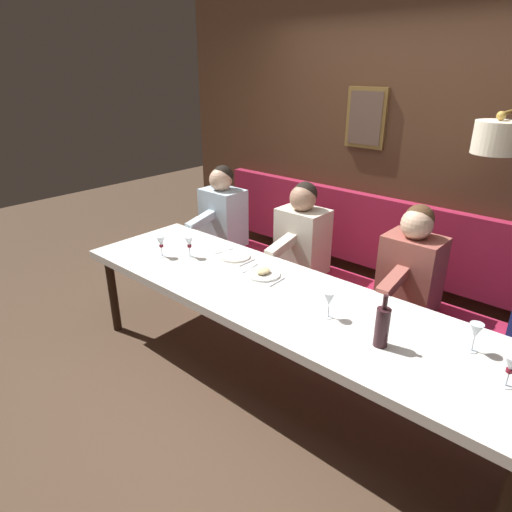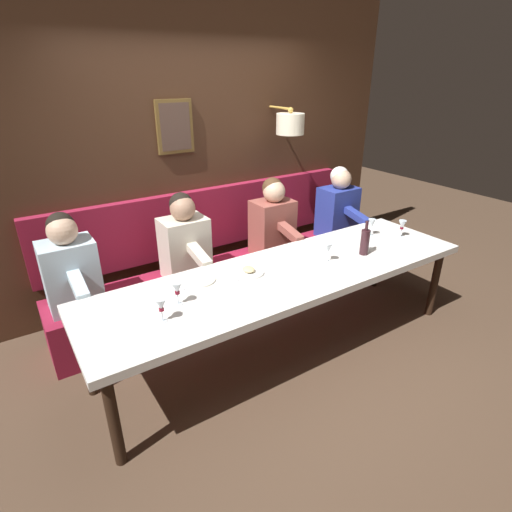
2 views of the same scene
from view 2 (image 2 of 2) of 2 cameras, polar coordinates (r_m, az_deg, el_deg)
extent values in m
plane|color=#4C3828|center=(3.60, 4.00, -12.73)|extent=(12.00, 12.00, 0.00)
cube|color=silver|center=(3.22, 4.37, -2.64)|extent=(0.90, 3.22, 0.06)
cylinder|color=black|center=(4.22, 23.83, -3.54)|extent=(0.07, 0.07, 0.68)
cylinder|color=black|center=(2.66, -19.42, -21.00)|extent=(0.07, 0.07, 0.68)
cylinder|color=black|center=(4.58, 16.72, -0.20)|extent=(0.07, 0.07, 0.68)
cylinder|color=black|center=(3.20, -22.84, -12.81)|extent=(0.07, 0.07, 0.68)
cube|color=maroon|center=(4.10, -3.41, -3.89)|extent=(0.52, 3.42, 0.45)
cube|color=#422819|center=(4.19, -8.03, 14.36)|extent=(0.10, 4.62, 2.90)
cube|color=maroon|center=(4.29, -6.97, 5.23)|extent=(0.10, 3.42, 0.64)
cube|color=brown|center=(3.99, -11.38, 17.42)|extent=(0.04, 0.35, 0.48)
cube|color=#4C382D|center=(3.97, -11.27, 17.40)|extent=(0.01, 0.29, 0.42)
cylinder|color=#B78E3D|center=(4.38, 3.42, 20.12)|extent=(0.35, 0.02, 0.02)
cylinder|color=beige|center=(4.25, 4.85, 18.05)|extent=(0.28, 0.28, 0.20)
sphere|color=#B78E3D|center=(4.24, 4.91, 19.79)|extent=(0.06, 0.06, 0.06)
cube|color=#283893|center=(4.69, 11.35, 6.11)|extent=(0.30, 0.40, 0.56)
sphere|color=#D1A889|center=(4.57, 11.92, 10.54)|extent=(0.22, 0.22, 0.22)
sphere|color=silver|center=(4.58, 11.69, 11.00)|extent=(0.20, 0.20, 0.20)
cube|color=#283893|center=(4.48, 13.95, 5.55)|extent=(0.33, 0.09, 0.14)
cube|color=#934C42|center=(4.13, 2.31, 4.06)|extent=(0.30, 0.40, 0.56)
sphere|color=#D1A889|center=(4.00, 2.57, 9.06)|extent=(0.22, 0.22, 0.22)
sphere|color=#4C331E|center=(4.02, 2.32, 9.58)|extent=(0.20, 0.20, 0.20)
cube|color=#934C42|center=(3.90, 4.79, 3.34)|extent=(0.33, 0.09, 0.14)
cube|color=beige|center=(3.70, -9.99, 1.10)|extent=(0.30, 0.40, 0.56)
sphere|color=#A37A60|center=(3.55, -10.30, 6.62)|extent=(0.22, 0.22, 0.22)
sphere|color=black|center=(3.56, -10.53, 7.21)|extent=(0.20, 0.20, 0.20)
cube|color=beige|center=(3.44, -8.06, 0.11)|extent=(0.33, 0.09, 0.14)
cube|color=silver|center=(3.48, -24.58, -2.46)|extent=(0.30, 0.40, 0.56)
sphere|color=#D1A889|center=(3.32, -25.65, 3.25)|extent=(0.22, 0.22, 0.22)
sphere|color=black|center=(3.34, -25.84, 3.89)|extent=(0.20, 0.20, 0.20)
cube|color=silver|center=(3.20, -23.75, -3.84)|extent=(0.33, 0.09, 0.14)
cylinder|color=silver|center=(3.09, -7.93, -3.34)|extent=(0.24, 0.24, 0.01)
cube|color=silver|center=(3.13, -5.38, -2.87)|extent=(0.17, 0.01, 0.01)
cube|color=silver|center=(3.05, -10.54, -3.93)|extent=(0.18, 0.04, 0.01)
cylinder|color=white|center=(3.17, -1.04, -2.31)|extent=(0.24, 0.24, 0.01)
ellipsoid|color=#D1BC84|center=(3.16, -1.04, -1.90)|extent=(0.11, 0.09, 0.04)
cube|color=silver|center=(3.22, 1.33, -1.86)|extent=(0.17, 0.02, 0.01)
cube|color=silver|center=(3.12, -3.49, -2.89)|extent=(0.18, 0.04, 0.01)
cylinder|color=silver|center=(4.10, 19.67, 2.60)|extent=(0.06, 0.06, 0.00)
cylinder|color=silver|center=(4.09, 19.75, 3.11)|extent=(0.01, 0.01, 0.07)
cone|color=silver|center=(4.06, 19.91, 4.16)|extent=(0.07, 0.07, 0.08)
cylinder|color=maroon|center=(4.07, 19.84, 3.72)|extent=(0.03, 0.03, 0.02)
cylinder|color=silver|center=(2.66, -13.00, -8.91)|extent=(0.06, 0.06, 0.00)
cylinder|color=silver|center=(2.64, -13.08, -8.20)|extent=(0.01, 0.01, 0.07)
cone|color=silver|center=(2.60, -13.25, -6.71)|extent=(0.07, 0.07, 0.08)
cylinder|color=maroon|center=(2.61, -13.18, -7.35)|extent=(0.03, 0.03, 0.02)
cylinder|color=silver|center=(3.41, 9.99, -0.74)|extent=(0.06, 0.06, 0.00)
cylinder|color=silver|center=(3.40, 10.03, -0.13)|extent=(0.01, 0.01, 0.07)
cone|color=silver|center=(3.36, 10.13, 1.10)|extent=(0.07, 0.07, 0.08)
cylinder|color=silver|center=(2.82, -10.88, -6.61)|extent=(0.06, 0.06, 0.00)
cylinder|color=silver|center=(2.80, -10.94, -5.92)|extent=(0.01, 0.01, 0.07)
cone|color=silver|center=(2.76, -11.07, -4.49)|extent=(0.07, 0.07, 0.08)
cylinder|color=maroon|center=(2.77, -11.02, -5.07)|extent=(0.03, 0.03, 0.02)
cylinder|color=silver|center=(4.05, 15.81, 2.85)|extent=(0.06, 0.06, 0.00)
cylinder|color=silver|center=(4.04, 15.87, 3.37)|extent=(0.01, 0.01, 0.07)
cone|color=silver|center=(4.01, 16.00, 4.44)|extent=(0.07, 0.07, 0.08)
cylinder|color=#33191E|center=(3.58, 15.08, 1.88)|extent=(0.08, 0.08, 0.22)
cylinder|color=#33191E|center=(3.52, 15.34, 4.13)|extent=(0.03, 0.03, 0.08)
camera|label=1|loc=(3.37, 55.32, 13.54)|focal=31.43mm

